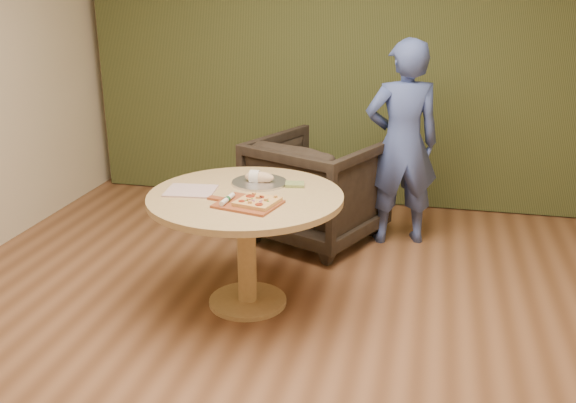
{
  "coord_description": "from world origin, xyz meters",
  "views": [
    {
      "loc": [
        0.76,
        -2.87,
        2.01
      ],
      "look_at": [
        0.05,
        0.25,
        0.89
      ],
      "focal_mm": 40.0,
      "sensor_mm": 36.0,
      "label": 1
    }
  ],
  "objects_px": {
    "pizza_paddle": "(247,204)",
    "armchair": "(317,184)",
    "person_standing": "(402,144)",
    "serving_tray": "(259,182)",
    "flatbread_pizza": "(257,201)",
    "bread_roll": "(258,177)",
    "pedestal_table": "(246,216)",
    "cutlery_roll": "(227,199)"
  },
  "relations": [
    {
      "from": "pedestal_table",
      "to": "flatbread_pizza",
      "type": "height_order",
      "value": "flatbread_pizza"
    },
    {
      "from": "flatbread_pizza",
      "to": "serving_tray",
      "type": "height_order",
      "value": "flatbread_pizza"
    },
    {
      "from": "flatbread_pizza",
      "to": "cutlery_roll",
      "type": "distance_m",
      "value": 0.18
    },
    {
      "from": "person_standing",
      "to": "pedestal_table",
      "type": "bearing_deg",
      "value": 38.59
    },
    {
      "from": "flatbread_pizza",
      "to": "pizza_paddle",
      "type": "bearing_deg",
      "value": -178.86
    },
    {
      "from": "bread_roll",
      "to": "flatbread_pizza",
      "type": "bearing_deg",
      "value": -75.21
    },
    {
      "from": "pizza_paddle",
      "to": "armchair",
      "type": "bearing_deg",
      "value": 96.56
    },
    {
      "from": "bread_roll",
      "to": "person_standing",
      "type": "bearing_deg",
      "value": 51.3
    },
    {
      "from": "pizza_paddle",
      "to": "person_standing",
      "type": "bearing_deg",
      "value": 74.93
    },
    {
      "from": "pizza_paddle",
      "to": "flatbread_pizza",
      "type": "height_order",
      "value": "flatbread_pizza"
    },
    {
      "from": "flatbread_pizza",
      "to": "person_standing",
      "type": "xyz_separation_m",
      "value": [
        0.74,
        1.48,
        0.02
      ]
    },
    {
      "from": "person_standing",
      "to": "pizza_paddle",
      "type": "bearing_deg",
      "value": 43.95
    },
    {
      "from": "pizza_paddle",
      "to": "bread_roll",
      "type": "relative_size",
      "value": 2.44
    },
    {
      "from": "pizza_paddle",
      "to": "person_standing",
      "type": "relative_size",
      "value": 0.3
    },
    {
      "from": "pedestal_table",
      "to": "bread_roll",
      "type": "xyz_separation_m",
      "value": [
        0.02,
        0.23,
        0.18
      ]
    },
    {
      "from": "pizza_paddle",
      "to": "flatbread_pizza",
      "type": "relative_size",
      "value": 1.77
    },
    {
      "from": "pedestal_table",
      "to": "serving_tray",
      "type": "xyz_separation_m",
      "value": [
        0.03,
        0.23,
        0.15
      ]
    },
    {
      "from": "pizza_paddle",
      "to": "cutlery_roll",
      "type": "bearing_deg",
      "value": -161.67
    },
    {
      "from": "bread_roll",
      "to": "pedestal_table",
      "type": "bearing_deg",
      "value": -94.79
    },
    {
      "from": "flatbread_pizza",
      "to": "armchair",
      "type": "xyz_separation_m",
      "value": [
        0.11,
        1.37,
        -0.32
      ]
    },
    {
      "from": "pedestal_table",
      "to": "person_standing",
      "type": "distance_m",
      "value": 1.57
    },
    {
      "from": "person_standing",
      "to": "cutlery_roll",
      "type": "bearing_deg",
      "value": 40.82
    },
    {
      "from": "cutlery_roll",
      "to": "armchair",
      "type": "distance_m",
      "value": 1.45
    },
    {
      "from": "armchair",
      "to": "flatbread_pizza",
      "type": "bearing_deg",
      "value": 109.64
    },
    {
      "from": "pedestal_table",
      "to": "cutlery_roll",
      "type": "xyz_separation_m",
      "value": [
        -0.05,
        -0.2,
        0.17
      ]
    },
    {
      "from": "cutlery_roll",
      "to": "bread_roll",
      "type": "relative_size",
      "value": 1.03
    },
    {
      "from": "cutlery_roll",
      "to": "serving_tray",
      "type": "bearing_deg",
      "value": 84.44
    },
    {
      "from": "serving_tray",
      "to": "pedestal_table",
      "type": "bearing_deg",
      "value": -97.02
    },
    {
      "from": "person_standing",
      "to": "armchair",
      "type": "bearing_deg",
      "value": -8.13
    },
    {
      "from": "flatbread_pizza",
      "to": "serving_tray",
      "type": "bearing_deg",
      "value": 103.63
    },
    {
      "from": "cutlery_roll",
      "to": "armchair",
      "type": "relative_size",
      "value": 0.22
    },
    {
      "from": "pedestal_table",
      "to": "cutlery_roll",
      "type": "relative_size",
      "value": 6.06
    },
    {
      "from": "pedestal_table",
      "to": "pizza_paddle",
      "type": "distance_m",
      "value": 0.25
    },
    {
      "from": "serving_tray",
      "to": "armchair",
      "type": "relative_size",
      "value": 0.39
    },
    {
      "from": "bread_roll",
      "to": "serving_tray",
      "type": "bearing_deg",
      "value": 0.0
    },
    {
      "from": "flatbread_pizza",
      "to": "armchair",
      "type": "height_order",
      "value": "armchair"
    },
    {
      "from": "pedestal_table",
      "to": "person_standing",
      "type": "relative_size",
      "value": 0.76
    },
    {
      "from": "serving_tray",
      "to": "pizza_paddle",
      "type": "bearing_deg",
      "value": -85.13
    },
    {
      "from": "pizza_paddle",
      "to": "person_standing",
      "type": "xyz_separation_m",
      "value": [
        0.81,
        1.48,
        0.04
      ]
    },
    {
      "from": "flatbread_pizza",
      "to": "cutlery_roll",
      "type": "xyz_separation_m",
      "value": [
        -0.18,
        -0.01,
        0.0
      ]
    },
    {
      "from": "serving_tray",
      "to": "person_standing",
      "type": "height_order",
      "value": "person_standing"
    },
    {
      "from": "serving_tray",
      "to": "person_standing",
      "type": "relative_size",
      "value": 0.22
    }
  ]
}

